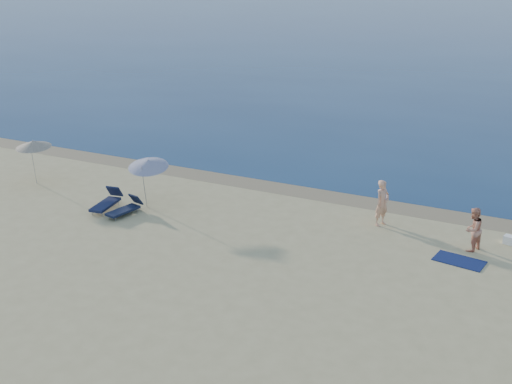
{
  "coord_description": "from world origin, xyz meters",
  "views": [
    {
      "loc": [
        7.47,
        -5.63,
        9.97
      ],
      "look_at": [
        -3.06,
        16.0,
        1.0
      ],
      "focal_mm": 45.0,
      "sensor_mm": 36.0,
      "label": 1
    }
  ],
  "objects": [
    {
      "name": "umbrella_near",
      "position": [
        -7.51,
        14.99,
        1.86
      ],
      "size": [
        2.11,
        2.13,
        2.2
      ],
      "rotation": [
        0.0,
        0.0,
        0.32
      ],
      "color": "silver",
      "rests_on": "ground"
    },
    {
      "name": "beach_towel",
      "position": [
        5.07,
        15.34,
        0.01
      ],
      "size": [
        1.8,
        1.18,
        0.03
      ],
      "primitive_type": "cube",
      "rotation": [
        0.0,
        0.0,
        -0.16
      ],
      "color": "#0D1745",
      "rests_on": "ground"
    },
    {
      "name": "wet_sand_strip",
      "position": [
        0.0,
        19.4,
        0.0
      ],
      "size": [
        240.0,
        1.6,
        0.0
      ],
      "primitive_type": "cube",
      "color": "#847254",
      "rests_on": "ground"
    },
    {
      "name": "person_right",
      "position": [
        5.28,
        16.41,
        0.81
      ],
      "size": [
        0.88,
        0.97,
        1.62
      ],
      "primitive_type": "imported",
      "rotation": [
        0.0,
        0.0,
        -1.99
      ],
      "color": "tan",
      "rests_on": "ground"
    },
    {
      "name": "person_left",
      "position": [
        1.76,
        17.25,
        0.92
      ],
      "size": [
        0.68,
        0.79,
        1.83
      ],
      "primitive_type": "imported",
      "rotation": [
        0.0,
        0.0,
        1.14
      ],
      "color": "#DF9E7D",
      "rests_on": "ground"
    },
    {
      "name": "umbrella_far",
      "position": [
        -13.87,
        15.1,
        1.86
      ],
      "size": [
        1.94,
        1.95,
        2.11
      ],
      "rotation": [
        0.0,
        0.0,
        0.25
      ],
      "color": "silver",
      "rests_on": "ground"
    },
    {
      "name": "lounger_left",
      "position": [
        -8.93,
        13.91,
        0.29
      ],
      "size": [
        0.85,
        1.89,
        0.8
      ],
      "rotation": [
        0.0,
        0.0,
        0.15
      ],
      "color": "#161D3E",
      "rests_on": "ground"
    },
    {
      "name": "white_bag",
      "position": [
        6.46,
        17.59,
        0.15
      ],
      "size": [
        0.43,
        0.39,
        0.31
      ],
      "primitive_type": "cube",
      "rotation": [
        0.0,
        0.0,
        -0.26
      ],
      "color": "white",
      "rests_on": "ground"
    },
    {
      "name": "lounger_right",
      "position": [
        -7.86,
        13.72,
        0.26
      ],
      "size": [
        0.84,
        1.7,
        0.72
      ],
      "rotation": [
        0.0,
        0.0,
        -0.2
      ],
      "color": "#131A34",
      "rests_on": "ground"
    }
  ]
}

